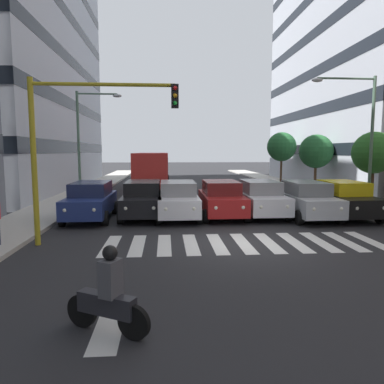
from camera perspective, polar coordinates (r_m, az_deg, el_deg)
name	(u,v)px	position (r m, az deg, el deg)	size (l,w,h in m)	color
ground_plane	(243,243)	(12.57, 8.12, -8.04)	(180.00, 180.00, 0.00)	#262628
building_left_block_0	(354,57)	(37.13, 24.29, 18.95)	(8.18, 22.78, 23.00)	#ADB2BC
building_right_block_0	(20,18)	(34.92, -25.67, 23.69)	(8.18, 24.46, 27.63)	#ADB2BC
crosswalk_markings	(243,243)	(12.57, 8.12, -8.02)	(9.45, 2.80, 0.01)	silver
lane_arrow_1	(111,323)	(7.18, -12.81, -19.57)	(0.50, 2.20, 0.01)	silver
car_0	(344,199)	(18.48, 22.98, -1.03)	(2.02, 4.44, 1.72)	black
car_1	(306,200)	(17.62, 17.70, -1.16)	(2.02, 4.44, 1.72)	#B2B7BC
car_2	(260,198)	(17.68, 10.82, -0.95)	(2.02, 4.44, 1.72)	silver
car_3	(221,199)	(17.20, 4.68, -1.06)	(2.02, 4.44, 1.72)	maroon
car_4	(178,200)	(16.84, -2.24, -1.20)	(2.02, 4.44, 1.72)	silver
car_5	(143,199)	(17.17, -7.80, -1.11)	(2.02, 4.44, 1.72)	black
car_6	(91,200)	(17.17, -15.79, -1.29)	(2.02, 4.44, 1.72)	navy
bus_behind_traffic	(152,167)	(29.72, -6.33, 3.99)	(2.78, 10.50, 3.00)	red
motorcycle_with_rider	(108,297)	(6.57, -13.19, -15.99)	(1.54, 0.90, 1.57)	black
traffic_light_gantry	(77,133)	(12.51, -17.83, 8.93)	(4.85, 0.36, 5.50)	#AD991E
street_lamp_left	(361,127)	(20.53, 25.29, 9.31)	(3.36, 0.28, 6.77)	#4C6B56
street_lamp_right	(86,134)	(23.21, -16.49, 8.90)	(2.77, 0.28, 6.61)	#4C6B56
street_tree_1	(374,153)	(22.14, 26.88, 5.56)	(2.29, 2.29, 4.06)	#513823
street_tree_2	(316,151)	(29.22, 19.10, 6.11)	(2.57, 2.57, 4.27)	#513823
street_tree_3	(282,147)	(35.69, 14.05, 6.97)	(2.77, 2.77, 4.80)	#513823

